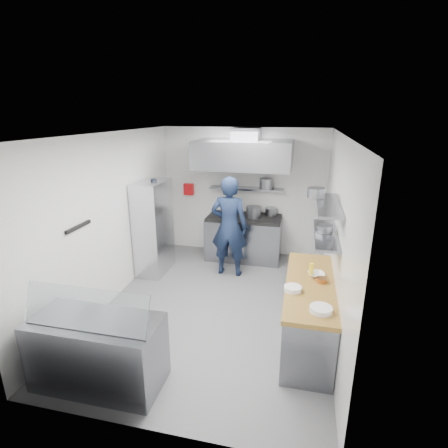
% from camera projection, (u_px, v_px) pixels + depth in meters
% --- Properties ---
extents(floor, '(5.00, 5.00, 0.00)m').
position_uv_depth(floor, '(216.00, 305.00, 5.87)').
color(floor, '#525254').
rests_on(floor, ground).
extents(ceiling, '(5.00, 5.00, 0.00)m').
position_uv_depth(ceiling, '(215.00, 134.00, 5.02)').
color(ceiling, silver).
rests_on(ceiling, wall_back).
extents(wall_back, '(3.60, 2.80, 0.02)m').
position_uv_depth(wall_back, '(243.00, 192.00, 7.76)').
color(wall_back, white).
rests_on(wall_back, floor).
extents(wall_front, '(3.60, 2.80, 0.02)m').
position_uv_depth(wall_front, '(146.00, 311.00, 3.12)').
color(wall_front, white).
rests_on(wall_front, floor).
extents(wall_left, '(2.80, 5.00, 0.02)m').
position_uv_depth(wall_left, '(111.00, 219.00, 5.83)').
color(wall_left, white).
rests_on(wall_left, floor).
extents(wall_right, '(2.80, 5.00, 0.02)m').
position_uv_depth(wall_right, '(336.00, 235.00, 5.06)').
color(wall_right, white).
rests_on(wall_right, floor).
extents(gas_range, '(1.60, 0.80, 0.90)m').
position_uv_depth(gas_range, '(244.00, 239.00, 7.66)').
color(gas_range, gray).
rests_on(gas_range, floor).
extents(cooktop, '(1.57, 0.78, 0.06)m').
position_uv_depth(cooktop, '(244.00, 218.00, 7.51)').
color(cooktop, black).
rests_on(cooktop, gas_range).
extents(stock_pot_left, '(0.27, 0.27, 0.20)m').
position_uv_depth(stock_pot_left, '(231.00, 207.00, 7.84)').
color(stock_pot_left, slate).
rests_on(stock_pot_left, cooktop).
extents(stock_pot_mid, '(0.33, 0.33, 0.24)m').
position_uv_depth(stock_pot_mid, '(254.00, 212.00, 7.41)').
color(stock_pot_mid, slate).
rests_on(stock_pot_mid, cooktop).
extents(stock_pot_right, '(0.25, 0.25, 0.16)m').
position_uv_depth(stock_pot_right, '(271.00, 211.00, 7.59)').
color(stock_pot_right, slate).
rests_on(stock_pot_right, cooktop).
extents(over_range_shelf, '(1.60, 0.30, 0.04)m').
position_uv_depth(over_range_shelf, '(247.00, 189.00, 7.56)').
color(over_range_shelf, gray).
rests_on(over_range_shelf, wall_back).
extents(shelf_pot_a, '(0.26, 0.26, 0.18)m').
position_uv_depth(shelf_pot_a, '(229.00, 185.00, 7.41)').
color(shelf_pot_a, slate).
rests_on(shelf_pot_a, over_range_shelf).
extents(shelf_pot_b, '(0.29, 0.29, 0.22)m').
position_uv_depth(shelf_pot_b, '(266.00, 184.00, 7.41)').
color(shelf_pot_b, slate).
rests_on(shelf_pot_b, over_range_shelf).
extents(extractor_hood, '(1.90, 1.15, 0.55)m').
position_uv_depth(extractor_hood, '(244.00, 154.00, 6.93)').
color(extractor_hood, gray).
rests_on(extractor_hood, wall_back).
extents(hood_duct, '(0.55, 0.55, 0.24)m').
position_uv_depth(hood_duct, '(246.00, 134.00, 7.03)').
color(hood_duct, slate).
rests_on(hood_duct, extractor_hood).
extents(red_firebox, '(0.22, 0.10, 0.26)m').
position_uv_depth(red_firebox, '(189.00, 189.00, 7.97)').
color(red_firebox, red).
rests_on(red_firebox, wall_back).
extents(chef, '(0.72, 0.48, 1.97)m').
position_uv_depth(chef, '(229.00, 227.00, 6.75)').
color(chef, '#121D36').
rests_on(chef, floor).
extents(wire_rack, '(0.50, 0.90, 1.85)m').
position_uv_depth(wire_rack, '(154.00, 228.00, 6.89)').
color(wire_rack, silver).
rests_on(wire_rack, floor).
extents(rack_bin_a, '(0.18, 0.22, 0.20)m').
position_uv_depth(rack_bin_a, '(155.00, 233.00, 6.95)').
color(rack_bin_a, white).
rests_on(rack_bin_a, wire_rack).
extents(rack_bin_b, '(0.14, 0.18, 0.16)m').
position_uv_depth(rack_bin_b, '(161.00, 204.00, 7.18)').
color(rack_bin_b, yellow).
rests_on(rack_bin_b, wire_rack).
extents(rack_jar, '(0.12, 0.12, 0.18)m').
position_uv_depth(rack_jar, '(154.00, 184.00, 6.63)').
color(rack_jar, black).
rests_on(rack_jar, wire_rack).
extents(knife_strip, '(0.04, 0.55, 0.05)m').
position_uv_depth(knife_strip, '(78.00, 227.00, 4.94)').
color(knife_strip, black).
rests_on(knife_strip, wall_left).
extents(prep_counter_base, '(0.62, 2.00, 0.84)m').
position_uv_depth(prep_counter_base, '(308.00, 313.00, 4.87)').
color(prep_counter_base, gray).
rests_on(prep_counter_base, floor).
extents(prep_counter_top, '(0.65, 2.04, 0.06)m').
position_uv_depth(prep_counter_top, '(310.00, 284.00, 4.73)').
color(prep_counter_top, olive).
rests_on(prep_counter_top, prep_counter_base).
extents(plate_stack_a, '(0.26, 0.26, 0.06)m').
position_uv_depth(plate_stack_a, '(321.00, 309.00, 4.02)').
color(plate_stack_a, white).
rests_on(plate_stack_a, prep_counter_top).
extents(plate_stack_b, '(0.23, 0.23, 0.06)m').
position_uv_depth(plate_stack_b, '(293.00, 289.00, 4.49)').
color(plate_stack_b, white).
rests_on(plate_stack_b, prep_counter_top).
extents(copper_pan, '(0.15, 0.15, 0.06)m').
position_uv_depth(copper_pan, '(321.00, 280.00, 4.73)').
color(copper_pan, '#BC7035').
rests_on(copper_pan, prep_counter_top).
extents(squeeze_bottle, '(0.06, 0.06, 0.18)m').
position_uv_depth(squeeze_bottle, '(311.00, 269.00, 4.91)').
color(squeeze_bottle, yellow).
rests_on(squeeze_bottle, prep_counter_top).
extents(mixing_bowl, '(0.28, 0.28, 0.06)m').
position_uv_depth(mixing_bowl, '(316.00, 274.00, 4.89)').
color(mixing_bowl, white).
rests_on(mixing_bowl, prep_counter_top).
extents(wall_shelf_lower, '(0.30, 1.30, 0.04)m').
position_uv_depth(wall_shelf_lower, '(326.00, 234.00, 4.78)').
color(wall_shelf_lower, gray).
rests_on(wall_shelf_lower, wall_right).
extents(wall_shelf_upper, '(0.30, 1.30, 0.04)m').
position_uv_depth(wall_shelf_upper, '(328.00, 205.00, 4.65)').
color(wall_shelf_upper, gray).
rests_on(wall_shelf_upper, wall_right).
extents(shelf_pot_c, '(0.23, 0.23, 0.10)m').
position_uv_depth(shelf_pot_c, '(324.00, 228.00, 4.81)').
color(shelf_pot_c, slate).
rests_on(shelf_pot_c, wall_shelf_lower).
extents(shelf_pot_d, '(0.25, 0.25, 0.14)m').
position_uv_depth(shelf_pot_d, '(316.00, 193.00, 4.94)').
color(shelf_pot_d, slate).
rests_on(shelf_pot_d, wall_shelf_upper).
extents(display_case, '(1.50, 0.70, 0.85)m').
position_uv_depth(display_case, '(98.00, 352.00, 4.08)').
color(display_case, gray).
rests_on(display_case, floor).
extents(display_glass, '(1.47, 0.19, 0.42)m').
position_uv_depth(display_glass, '(85.00, 309.00, 3.77)').
color(display_glass, silver).
rests_on(display_glass, display_case).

